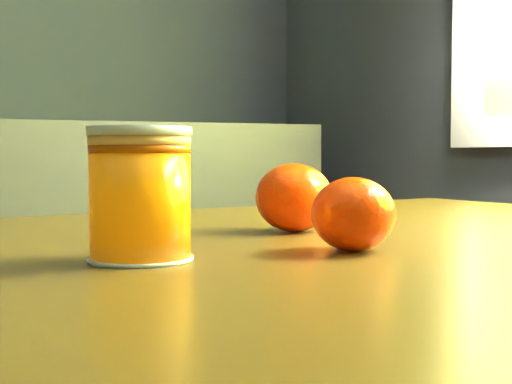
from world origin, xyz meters
name	(u,v)px	position (x,y,z in m)	size (l,w,h in m)	color
table	(311,353)	(1.02, 0.09, 0.66)	(1.12, 0.87, 0.75)	#593D16
juice_glass	(140,195)	(0.86, 0.02, 0.80)	(0.07, 0.07, 0.09)	orange
orange_front	(353,214)	(1.02, 0.01, 0.78)	(0.06, 0.06, 0.05)	#FF3B05
orange_back	(294,198)	(1.03, 0.14, 0.79)	(0.07, 0.07, 0.06)	#FF3B05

